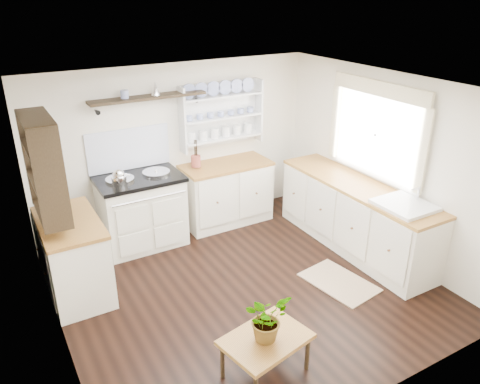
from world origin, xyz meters
name	(u,v)px	position (x,y,z in m)	size (l,w,h in m)	color
floor	(247,287)	(0.00, 0.00, 0.00)	(4.00, 3.80, 0.01)	black
wall_back	(177,148)	(0.00, 1.90, 1.15)	(4.00, 0.02, 2.30)	#EDE5CC
wall_right	(384,164)	(2.00, 0.00, 1.15)	(0.02, 3.80, 2.30)	#EDE5CC
wall_left	(49,245)	(-2.00, 0.00, 1.15)	(0.02, 3.80, 2.30)	#EDE5CC
ceiling	(248,88)	(0.00, 0.00, 2.30)	(4.00, 3.80, 0.01)	white
window	(376,130)	(1.95, 0.15, 1.56)	(0.08, 1.55, 1.22)	white
aga_cooker	(142,210)	(-0.68, 1.57, 0.49)	(1.08, 0.75, 1.00)	silver
back_cabinets	(226,192)	(0.60, 1.60, 0.46)	(1.27, 0.63, 0.90)	white
right_cabinets	(355,215)	(1.70, 0.10, 0.46)	(0.62, 2.43, 0.90)	white
belfast_sink	(403,214)	(1.70, -0.65, 0.80)	(0.55, 0.60, 0.45)	white
left_cabinets	(74,256)	(-1.70, 0.90, 0.46)	(0.62, 1.13, 0.90)	white
plate_rack	(220,114)	(0.65, 1.86, 1.56)	(1.20, 0.22, 0.90)	white
high_shelf	(148,98)	(-0.40, 1.78, 1.91)	(1.50, 0.29, 0.16)	black
left_shelving	(44,166)	(-1.84, 0.90, 1.55)	(0.28, 0.80, 1.05)	black
kettle	(119,179)	(-0.96, 1.45, 1.04)	(0.19, 0.19, 0.23)	silver
utensil_crock	(196,161)	(0.17, 1.68, 0.99)	(0.13, 0.13, 0.16)	#984537
center_table	(266,342)	(-0.52, -1.21, 0.35)	(0.83, 0.66, 0.40)	brown
potted_plant	(266,318)	(-0.52, -1.21, 0.61)	(0.38, 0.33, 0.42)	#3F7233
floor_rug	(339,282)	(0.99, -0.47, 0.01)	(0.55, 0.85, 0.02)	#7D6049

